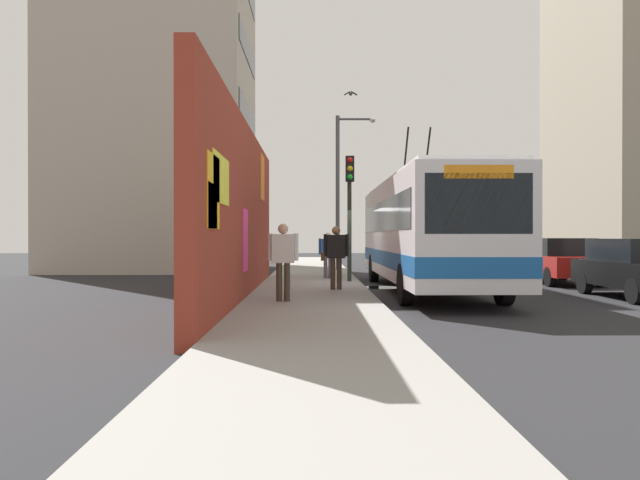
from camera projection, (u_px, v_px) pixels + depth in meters
The scene contains 15 objects.
ground_plane at pixel (361, 287), 19.48m from camera, with size 80.00×80.00×0.00m, color #232326.
sidewalk_slab at pixel (312, 285), 19.46m from camera, with size 48.00×3.20×0.15m, color gray.
graffiti_wall at pixel (243, 213), 15.54m from camera, with size 14.27×0.32×4.48m.
building_far_left at pixel (158, 92), 29.75m from camera, with size 8.23×8.86×17.50m.
city_bus at pixel (426, 229), 18.06m from camera, with size 11.61×2.63×5.10m.
parked_car_black at pixel (637, 267), 15.98m from camera, with size 4.12×1.81×1.58m.
parked_car_red at pixel (557, 259), 21.27m from camera, with size 4.63×1.89×1.58m.
parked_car_white at pixel (502, 254), 27.38m from camera, with size 4.71×1.85×1.58m.
pedestrian_at_curb at pixel (336, 252), 16.99m from camera, with size 0.24×0.78×1.77m.
pedestrian_midblock at pixel (328, 252), 21.62m from camera, with size 0.22×0.66×1.62m.
pedestrian_near_wall at pixel (283, 255), 13.90m from camera, with size 0.24×0.70×1.78m.
traffic_light at pixel (350, 197), 19.97m from camera, with size 0.49×0.28×4.15m.
street_lamp at pixel (342, 182), 27.16m from camera, with size 0.44×1.80×6.90m.
flying_pigeons at pixel (340, 51), 22.31m from camera, with size 5.07×1.59×2.24m.
curbside_puddle at pixel (380, 287), 19.43m from camera, with size 1.28×1.28×0.00m, color black.
Camera 1 is at (-19.45, 1.57, 1.64)m, focal length 34.05 mm.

